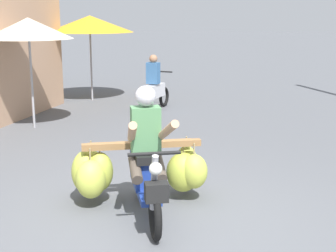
% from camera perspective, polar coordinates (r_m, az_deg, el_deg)
% --- Properties ---
extents(ground_plane, '(120.00, 120.00, 0.00)m').
position_cam_1_polar(ground_plane, '(5.82, -1.47, -11.32)').
color(ground_plane, '#56595E').
extents(motorbike_main_loaded, '(1.79, 1.94, 1.58)m').
position_cam_1_polar(motorbike_main_loaded, '(6.18, -3.59, -4.94)').
color(motorbike_main_loaded, black).
rests_on(motorbike_main_loaded, ground).
extents(motorbike_distant_ahead_left, '(0.53, 1.61, 1.40)m').
position_cam_1_polar(motorbike_distant_ahead_left, '(12.21, -1.63, 4.39)').
color(motorbike_distant_ahead_left, black).
rests_on(motorbike_distant_ahead_left, ground).
extents(market_umbrella_near_shop, '(2.38, 2.38, 2.32)m').
position_cam_1_polar(market_umbrella_near_shop, '(13.79, -9.05, 11.60)').
color(market_umbrella_near_shop, '#99999E').
rests_on(market_umbrella_near_shop, ground).
extents(market_umbrella_further_along, '(1.82, 1.82, 2.30)m').
position_cam_1_polar(market_umbrella_further_along, '(10.61, -15.87, 10.83)').
color(market_umbrella_further_along, '#99999E').
rests_on(market_umbrella_further_along, ground).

